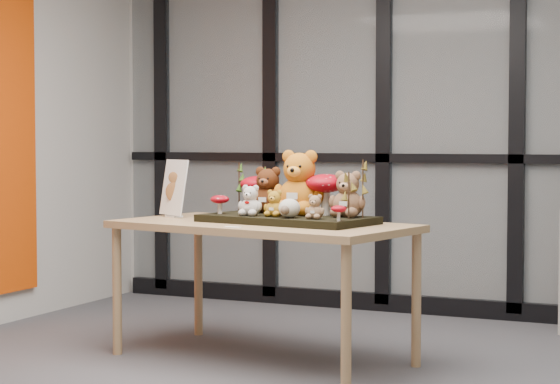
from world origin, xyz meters
The scene contains 22 objects.
room_shell centered at (0.00, 0.00, 1.68)m, with size 5.00×5.00×5.00m.
glass_partition centered at (0.00, 2.47, 1.42)m, with size 4.90×0.06×2.78m.
display_table centered at (-0.53, 0.72, 0.67)m, with size 1.69×1.08×0.74m.
diorama_tray centered at (-0.41, 0.76, 0.76)m, with size 0.90×0.45×0.04m, color black.
bear_pooh_yellow centered at (-0.38, 0.85, 0.96)m, with size 0.29×0.26×0.38m, color #CB6E15, non-canonical shape.
bear_brown_medium centered at (-0.58, 0.89, 0.91)m, with size 0.21×0.19×0.28m, color #441E0B, non-canonical shape.
bear_tan_back centered at (-0.08, 0.80, 0.91)m, with size 0.20×0.18×0.26m, color brown, non-canonical shape.
bear_small_yellow centered at (-0.44, 0.66, 0.85)m, with size 0.12×0.11×0.15m, color #AF7A1C, non-canonical shape.
bear_white_bow centered at (-0.58, 0.67, 0.86)m, with size 0.14×0.12×0.18m, color silver, non-canonical shape.
bear_beige_small centered at (-0.18, 0.60, 0.84)m, with size 0.11×0.10×0.14m, color #96704D, non-canonical shape.
plush_cream_hedgehog centered at (-0.33, 0.61, 0.83)m, with size 0.08×0.08×0.11m, color beige, non-canonical shape.
mushroom_back_left centered at (-0.69, 0.98, 0.88)m, with size 0.20×0.20×0.22m, color maroon, non-canonical shape.
mushroom_back_right centered at (-0.23, 0.86, 0.90)m, with size 0.22×0.22×0.24m, color maroon, non-canonical shape.
mushroom_front_left centered at (-0.79, 0.72, 0.83)m, with size 0.10×0.10×0.11m, color maroon, non-canonical shape.
mushroom_front_right centered at (-0.03, 0.54, 0.82)m, with size 0.08×0.08×0.09m, color maroon, non-canonical shape.
sprig_green_far_left centered at (-0.79, 0.95, 0.91)m, with size 0.05×0.05×0.27m, color #1B3D0D, non-canonical shape.
sprig_green_mid_left centered at (-0.64, 0.97, 0.90)m, with size 0.05×0.05×0.25m, color #1B3D0D, non-canonical shape.
sprig_dry_far_right centered at (0.01, 0.78, 0.92)m, with size 0.05×0.05×0.30m, color brown, non-canonical shape.
sprig_dry_mid_right centered at (-0.03, 0.66, 0.89)m, with size 0.05×0.05×0.24m, color brown, non-canonical shape.
sprig_green_centre centered at (-0.41, 0.94, 0.86)m, with size 0.05×0.05×0.18m, color #1B3D0D, non-canonical shape.
sign_holder centered at (-1.16, 0.87, 0.89)m, with size 0.23×0.16×0.33m.
label_card centered at (-0.55, 0.41, 0.74)m, with size 0.09×0.03×0.00m, color white.
Camera 1 is at (1.76, -4.10, 1.18)m, focal length 65.00 mm.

